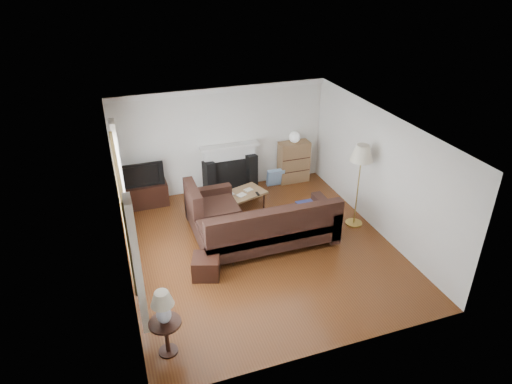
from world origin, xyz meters
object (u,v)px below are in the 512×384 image
object	(u,v)px
tv_stand	(144,195)
floor_lamp	(358,186)
bookshelf	(294,162)
coffee_table	(240,202)
side_table	(167,337)
sectional_sofa	(268,225)

from	to	relation	value
tv_stand	floor_lamp	bearing A→B (deg)	-28.95
bookshelf	floor_lamp	world-z (taller)	floor_lamp
coffee_table	floor_lamp	distance (m)	2.59
bookshelf	coffee_table	bearing A→B (deg)	-149.51
side_table	sectional_sofa	bearing A→B (deg)	41.79
tv_stand	floor_lamp	world-z (taller)	floor_lamp
bookshelf	side_table	size ratio (longest dim) A/B	1.80
coffee_table	side_table	distance (m)	4.16
tv_stand	coffee_table	world-z (taller)	tv_stand
coffee_table	floor_lamp	size ratio (longest dim) A/B	0.61
bookshelf	side_table	bearing A→B (deg)	-130.80
sectional_sofa	coffee_table	xyz separation A→B (m)	(-0.11, 1.46, -0.25)
bookshelf	coffee_table	world-z (taller)	bookshelf
coffee_table	floor_lamp	bearing A→B (deg)	-50.70
bookshelf	sectional_sofa	world-z (taller)	bookshelf
sectional_sofa	floor_lamp	world-z (taller)	floor_lamp
floor_lamp	coffee_table	bearing A→B (deg)	148.08
bookshelf	side_table	world-z (taller)	bookshelf
tv_stand	sectional_sofa	distance (m)	3.21
sectional_sofa	coffee_table	size ratio (longest dim) A/B	2.62
tv_stand	sectional_sofa	bearing A→B (deg)	-48.92
bookshelf	coffee_table	xyz separation A→B (m)	(-1.71, -1.00, -0.30)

